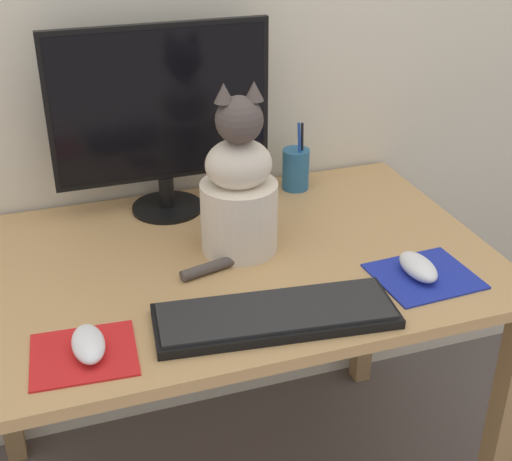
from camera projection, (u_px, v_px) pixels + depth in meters
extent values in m
cube|color=tan|center=(227.00, 263.00, 1.52)|extent=(1.13, 0.73, 0.02)
cube|color=olive|center=(500.00, 435.00, 1.57)|extent=(0.05, 0.05, 0.69)
cube|color=olive|center=(367.00, 285.00, 2.11)|extent=(0.05, 0.05, 0.69)
cylinder|color=black|center=(168.00, 207.00, 1.72)|extent=(0.17, 0.17, 0.01)
cylinder|color=black|center=(167.00, 191.00, 1.70)|extent=(0.04, 0.04, 0.07)
cube|color=black|center=(161.00, 104.00, 1.60)|extent=(0.51, 0.02, 0.36)
cube|color=black|center=(162.00, 105.00, 1.59)|extent=(0.48, 0.00, 0.33)
cube|color=black|center=(275.00, 316.00, 1.31)|extent=(0.46, 0.20, 0.02)
cube|color=black|center=(276.00, 311.00, 1.31)|extent=(0.44, 0.18, 0.01)
cube|color=red|center=(84.00, 354.00, 1.22)|extent=(0.19, 0.17, 0.00)
cube|color=#1E2D9E|center=(424.00, 276.00, 1.45)|extent=(0.21, 0.18, 0.00)
ellipsoid|color=white|center=(88.00, 344.00, 1.22)|extent=(0.06, 0.11, 0.03)
ellipsoid|color=white|center=(418.00, 267.00, 1.44)|extent=(0.06, 0.11, 0.04)
cylinder|color=beige|center=(239.00, 217.00, 1.52)|extent=(0.18, 0.18, 0.16)
ellipsoid|color=beige|center=(239.00, 164.00, 1.46)|extent=(0.15, 0.13, 0.11)
sphere|color=#4C423D|center=(239.00, 120.00, 1.40)|extent=(0.11, 0.11, 0.10)
cone|color=#4C423D|center=(224.00, 93.00, 1.37)|extent=(0.04, 0.04, 0.04)
cone|color=#4C423D|center=(254.00, 91.00, 1.38)|extent=(0.04, 0.04, 0.04)
cylinder|color=#4C423D|center=(227.00, 262.00, 1.48)|extent=(0.21, 0.08, 0.02)
cylinder|color=#286089|center=(296.00, 169.00, 1.81)|extent=(0.07, 0.07, 0.10)
cylinder|color=black|center=(302.00, 148.00, 1.78)|extent=(0.02, 0.03, 0.14)
cylinder|color=#1E47B2|center=(300.00, 149.00, 1.77)|extent=(0.02, 0.01, 0.14)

